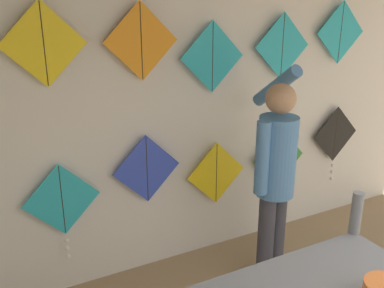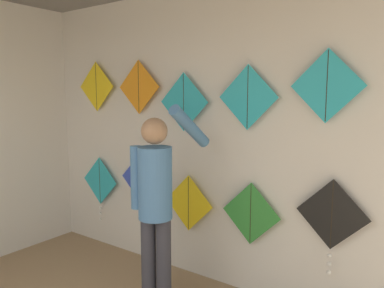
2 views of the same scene
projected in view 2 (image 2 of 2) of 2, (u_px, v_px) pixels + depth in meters
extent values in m
cube|color=silver|center=(192.00, 136.00, 3.68)|extent=(4.67, 0.06, 2.80)
cylinder|color=#383842|center=(149.00, 262.00, 3.17)|extent=(0.13, 0.13, 0.79)
cylinder|color=#383842|center=(164.00, 265.00, 3.12)|extent=(0.13, 0.13, 0.79)
cylinder|color=#4C7FB7|center=(155.00, 183.00, 3.05)|extent=(0.28, 0.28, 0.59)
sphere|color=tan|center=(154.00, 131.00, 3.00)|extent=(0.21, 0.21, 0.21)
cylinder|color=#4C7FB7|center=(137.00, 177.00, 3.11)|extent=(0.10, 0.10, 0.53)
cylinder|color=#4C7FB7|center=(190.00, 127.00, 3.11)|extent=(0.10, 0.49, 0.38)
cube|color=#28B2C6|center=(100.00, 181.00, 4.42)|extent=(0.56, 0.01, 0.56)
cylinder|color=black|center=(100.00, 181.00, 4.42)|extent=(0.01, 0.01, 0.53)
sphere|color=white|center=(100.00, 208.00, 4.46)|extent=(0.04, 0.04, 0.04)
sphere|color=white|center=(100.00, 214.00, 4.47)|extent=(0.04, 0.04, 0.04)
sphere|color=white|center=(101.00, 219.00, 4.48)|extent=(0.04, 0.04, 0.04)
cube|color=blue|center=(141.00, 179.00, 4.02)|extent=(0.56, 0.01, 0.56)
cylinder|color=black|center=(141.00, 179.00, 4.02)|extent=(0.01, 0.01, 0.53)
cube|color=yellow|center=(189.00, 203.00, 3.68)|extent=(0.56, 0.01, 0.56)
cylinder|color=black|center=(188.00, 203.00, 3.68)|extent=(0.01, 0.01, 0.53)
cube|color=#338C38|center=(251.00, 214.00, 3.29)|extent=(0.56, 0.01, 0.56)
cylinder|color=black|center=(251.00, 214.00, 3.29)|extent=(0.01, 0.01, 0.53)
cube|color=black|center=(332.00, 214.00, 2.88)|extent=(0.56, 0.01, 0.56)
cylinder|color=black|center=(332.00, 215.00, 2.88)|extent=(0.01, 0.01, 0.53)
sphere|color=white|center=(329.00, 256.00, 2.91)|extent=(0.04, 0.04, 0.04)
sphere|color=white|center=(329.00, 264.00, 2.92)|extent=(0.04, 0.04, 0.04)
sphere|color=white|center=(329.00, 273.00, 2.93)|extent=(0.04, 0.04, 0.04)
cube|color=yellow|center=(96.00, 87.00, 4.28)|extent=(0.56, 0.01, 0.56)
cylinder|color=black|center=(96.00, 87.00, 4.28)|extent=(0.01, 0.01, 0.53)
cube|color=orange|center=(139.00, 87.00, 3.90)|extent=(0.56, 0.01, 0.56)
cylinder|color=black|center=(139.00, 87.00, 3.90)|extent=(0.01, 0.01, 0.53)
cube|color=#28B2C6|center=(184.00, 102.00, 3.58)|extent=(0.56, 0.01, 0.56)
cylinder|color=black|center=(184.00, 102.00, 3.58)|extent=(0.01, 0.01, 0.53)
cube|color=#28B2C6|center=(248.00, 97.00, 3.18)|extent=(0.56, 0.01, 0.56)
cylinder|color=black|center=(248.00, 97.00, 3.18)|extent=(0.01, 0.01, 0.53)
cube|color=#28B2C6|center=(327.00, 86.00, 2.80)|extent=(0.56, 0.01, 0.56)
cylinder|color=black|center=(327.00, 86.00, 2.79)|extent=(0.01, 0.01, 0.53)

